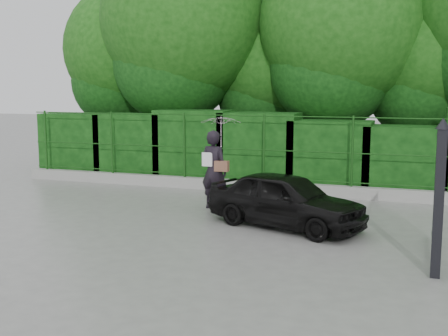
% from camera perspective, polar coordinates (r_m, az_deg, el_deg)
% --- Properties ---
extents(ground, '(80.00, 80.00, 0.00)m').
position_cam_1_polar(ground, '(11.05, -4.24, -6.46)').
color(ground, gray).
extents(kerb, '(14.00, 0.25, 0.30)m').
position_cam_1_polar(kerb, '(15.15, 2.59, -1.86)').
color(kerb, '#9E9E99').
rests_on(kerb, ground).
extents(fence, '(14.13, 0.06, 1.80)m').
position_cam_1_polar(fence, '(14.94, 3.43, 2.06)').
color(fence, '#164512').
rests_on(fence, kerb).
extents(hedge, '(14.20, 1.20, 2.28)m').
position_cam_1_polar(hedge, '(15.97, 3.78, 1.79)').
color(hedge, black).
rests_on(hedge, ground).
extents(trees, '(17.10, 6.15, 8.08)m').
position_cam_1_polar(trees, '(17.90, 9.39, 13.93)').
color(trees, black).
rests_on(trees, ground).
extents(gate, '(0.22, 2.33, 2.36)m').
position_cam_1_polar(gate, '(9.21, 20.93, -2.38)').
color(gate, black).
rests_on(gate, ground).
extents(woman, '(0.97, 0.92, 2.16)m').
position_cam_1_polar(woman, '(12.86, -0.64, 1.88)').
color(woman, black).
rests_on(woman, ground).
extents(car, '(3.54, 2.36, 1.12)m').
position_cam_1_polar(car, '(11.33, 6.28, -3.22)').
color(car, black).
rests_on(car, ground).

